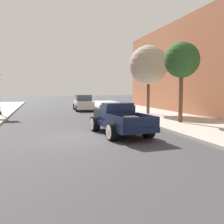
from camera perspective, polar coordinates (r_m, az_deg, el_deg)
The scene contains 6 objects.
ground_plane at distance 12.34m, azimuth -5.82°, elevation -5.59°, with size 140.00×140.00×0.00m, color #3D3D42.
sidewalk_right at distance 15.30m, azimuth 22.07°, elevation -3.55°, with size 5.50×64.00×0.15m, color #B7B2A8.
hotrod_truck_navy at distance 13.17m, azimuth 1.31°, elevation -1.56°, with size 2.46×5.04×1.58m.
car_background_white at distance 27.21m, azimuth -6.41°, elevation 1.97°, with size 1.98×4.36×1.65m.
street_tree_nearest at distance 17.12m, azimuth 15.23°, elevation 10.99°, with size 2.26×2.26×5.10m.
street_tree_second at distance 22.37m, azimuth 8.13°, elevation 10.28°, with size 3.30×3.30×5.81m.
Camera 1 is at (-2.03, -11.95, 2.32)m, focal length 41.14 mm.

